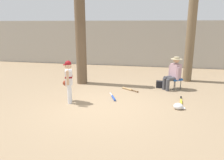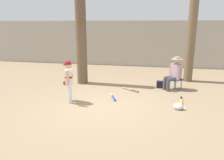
# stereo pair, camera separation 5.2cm
# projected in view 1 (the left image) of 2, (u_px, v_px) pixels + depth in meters

# --- Properties ---
(ground_plane) EXTENTS (60.00, 60.00, 0.00)m
(ground_plane) POSITION_uv_depth(u_px,v_px,m) (103.00, 107.00, 6.35)
(ground_plane) COLOR #937A5B
(concrete_back_wall) EXTENTS (18.00, 0.36, 2.53)m
(concrete_back_wall) POSITION_uv_depth(u_px,v_px,m) (130.00, 44.00, 12.37)
(concrete_back_wall) COLOR #ADA89E
(concrete_back_wall) RESTS_ON ground
(tree_near_player) EXTENTS (0.60, 0.60, 5.23)m
(tree_near_player) POSITION_uv_depth(u_px,v_px,m) (80.00, 25.00, 8.33)
(tree_near_player) COLOR brown
(tree_near_player) RESTS_ON ground
(tree_behind_spectator) EXTENTS (0.47, 0.47, 4.88)m
(tree_behind_spectator) POSITION_uv_depth(u_px,v_px,m) (191.00, 27.00, 8.70)
(tree_behind_spectator) COLOR brown
(tree_behind_spectator) RESTS_ON ground
(young_ballplayer) EXTENTS (0.44, 0.56, 1.31)m
(young_ballplayer) POSITION_uv_depth(u_px,v_px,m) (69.00, 79.00, 6.53)
(young_ballplayer) COLOR white
(young_ballplayer) RESTS_ON ground
(folding_stool) EXTENTS (0.56, 0.56, 0.41)m
(folding_stool) POSITION_uv_depth(u_px,v_px,m) (175.00, 79.00, 8.00)
(folding_stool) COLOR #194C9E
(folding_stool) RESTS_ON ground
(seated_spectator) EXTENTS (0.65, 0.59, 1.20)m
(seated_spectator) POSITION_uv_depth(u_px,v_px,m) (173.00, 72.00, 7.89)
(seated_spectator) COLOR #47474C
(seated_spectator) RESTS_ON ground
(handbag_beside_stool) EXTENTS (0.35, 0.20, 0.26)m
(handbag_beside_stool) POSITION_uv_depth(u_px,v_px,m) (161.00, 84.00, 8.21)
(handbag_beside_stool) COLOR black
(handbag_beside_stool) RESTS_ON ground
(bat_blue_youth) EXTENTS (0.35, 0.72, 0.07)m
(bat_blue_youth) POSITION_uv_depth(u_px,v_px,m) (113.00, 97.00, 7.05)
(bat_blue_youth) COLOR #2347AD
(bat_blue_youth) RESTS_ON ground
(bat_yellow_trainer) EXTENTS (0.13, 0.71, 0.07)m
(bat_yellow_trainer) POSITION_uv_depth(u_px,v_px,m) (181.00, 101.00, 6.69)
(bat_yellow_trainer) COLOR yellow
(bat_yellow_trainer) RESTS_ON ground
(bat_wood_tan) EXTENTS (0.63, 0.47, 0.07)m
(bat_wood_tan) POSITION_uv_depth(u_px,v_px,m) (128.00, 89.00, 7.96)
(bat_wood_tan) COLOR tan
(bat_wood_tan) RESTS_ON ground
(batting_helmet_white) EXTENTS (0.32, 0.25, 0.19)m
(batting_helmet_white) POSITION_uv_depth(u_px,v_px,m) (178.00, 106.00, 6.16)
(batting_helmet_white) COLOR silver
(batting_helmet_white) RESTS_ON ground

